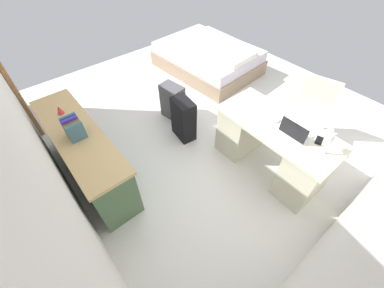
# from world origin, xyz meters

# --- Properties ---
(ground_plane) EXTENTS (5.61, 5.61, 0.00)m
(ground_plane) POSITION_xyz_m (0.00, 0.00, 0.00)
(ground_plane) COLOR silver
(wall_back) EXTENTS (4.61, 0.10, 2.71)m
(wall_back) POSITION_xyz_m (0.00, 2.06, 1.36)
(wall_back) COLOR silver
(wall_back) RESTS_ON ground_plane
(desk) EXTENTS (1.44, 0.67, 0.74)m
(desk) POSITION_xyz_m (-1.23, -0.16, 0.39)
(desk) COLOR beige
(desk) RESTS_ON ground_plane
(office_chair) EXTENTS (0.57, 0.57, 0.94)m
(office_chair) POSITION_xyz_m (-1.23, -0.98, 0.42)
(office_chair) COLOR black
(office_chair) RESTS_ON ground_plane
(credenza) EXTENTS (1.80, 0.48, 0.75)m
(credenza) POSITION_xyz_m (0.14, 1.68, 0.38)
(credenza) COLOR #4C6B47
(credenza) RESTS_ON ground_plane
(bed) EXTENTS (2.00, 1.53, 0.58)m
(bed) POSITION_xyz_m (1.13, -1.25, 0.24)
(bed) COLOR gray
(bed) RESTS_ON ground_plane
(suitcase_black) EXTENTS (0.39, 0.26, 0.64)m
(suitcase_black) POSITION_xyz_m (-0.07, 0.32, 0.32)
(suitcase_black) COLOR black
(suitcase_black) RESTS_ON ground_plane
(suitcase_spare_grey) EXTENTS (0.39, 0.27, 0.57)m
(suitcase_spare_grey) POSITION_xyz_m (0.40, 0.17, 0.29)
(suitcase_spare_grey) COLOR #4C4C51
(suitcase_spare_grey) RESTS_ON ground_plane
(laptop) EXTENTS (0.31, 0.22, 0.21)m
(laptop) POSITION_xyz_m (-1.43, -0.15, 0.79)
(laptop) COLOR silver
(laptop) RESTS_ON desk
(computer_mouse) EXTENTS (0.06, 0.10, 0.03)m
(computer_mouse) POSITION_xyz_m (-1.17, -0.19, 0.75)
(computer_mouse) COLOR white
(computer_mouse) RESTS_ON desk
(cell_phone_near_laptop) EXTENTS (0.10, 0.15, 0.01)m
(cell_phone_near_laptop) POSITION_xyz_m (-1.65, -0.29, 0.74)
(cell_phone_near_laptop) COLOR black
(cell_phone_near_laptop) RESTS_ON desk
(desk_lamp) EXTENTS (0.16, 0.11, 0.34)m
(desk_lamp) POSITION_xyz_m (-1.74, -0.15, 1.00)
(desk_lamp) COLOR silver
(desk_lamp) RESTS_ON desk
(book_row) EXTENTS (0.19, 0.17, 0.24)m
(book_row) POSITION_xyz_m (0.07, 1.68, 0.85)
(book_row) COLOR #3C6171
(book_row) RESTS_ON credenza
(figurine_small) EXTENTS (0.08, 0.08, 0.11)m
(figurine_small) POSITION_xyz_m (0.56, 1.68, 0.80)
(figurine_small) COLOR red
(figurine_small) RESTS_ON credenza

